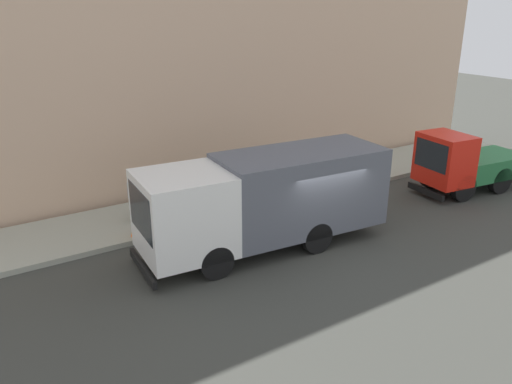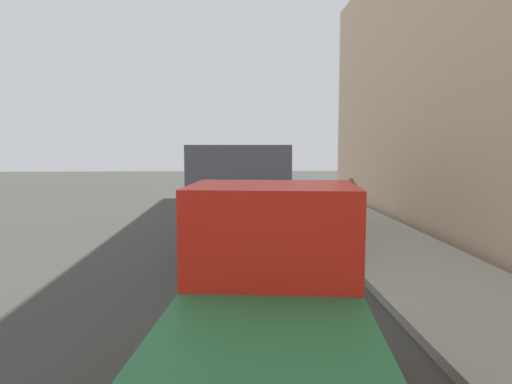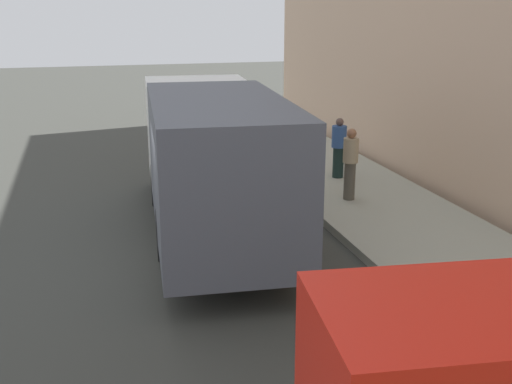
# 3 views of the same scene
# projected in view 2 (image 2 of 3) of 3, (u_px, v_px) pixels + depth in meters

# --- Properties ---
(ground) EXTENTS (80.00, 80.00, 0.00)m
(ground) POSITION_uv_depth(u_px,v_px,m) (225.00, 253.00, 12.49)
(ground) COLOR #383934
(sidewalk) EXTENTS (3.25, 30.00, 0.18)m
(sidewalk) POSITION_uv_depth(u_px,v_px,m) (391.00, 248.00, 12.70)
(sidewalk) COLOR #A1A391
(sidewalk) RESTS_ON ground
(building_facade) EXTENTS (0.50, 30.00, 10.69)m
(building_facade) POSITION_uv_depth(u_px,v_px,m) (475.00, 56.00, 12.26)
(building_facade) COLOR #D5AE8D
(building_facade) RESTS_ON ground
(large_utility_truck) EXTENTS (2.96, 7.99, 2.96)m
(large_utility_truck) POSITION_uv_depth(u_px,v_px,m) (247.00, 187.00, 13.83)
(large_utility_truck) COLOR white
(large_utility_truck) RESTS_ON ground
(small_flatbed_truck) EXTENTS (2.47, 4.94, 2.49)m
(small_flatbed_truck) POSITION_uv_depth(u_px,v_px,m) (268.00, 330.00, 4.40)
(small_flatbed_truck) COLOR red
(small_flatbed_truck) RESTS_ON ground
(pedestrian_walking) EXTENTS (0.45, 0.45, 1.58)m
(pedestrian_walking) POSITION_uv_depth(u_px,v_px,m) (351.00, 198.00, 16.86)
(pedestrian_walking) COLOR black
(pedestrian_walking) RESTS_ON sidewalk
(pedestrian_standing) EXTENTS (0.47, 0.47, 1.68)m
(pedestrian_standing) POSITION_uv_depth(u_px,v_px,m) (351.00, 203.00, 14.97)
(pedestrian_standing) COLOR #504B40
(pedestrian_standing) RESTS_ON sidewalk
(traffic_cone_orange) EXTENTS (0.50, 0.50, 0.72)m
(traffic_cone_orange) POSITION_uv_depth(u_px,v_px,m) (314.00, 209.00, 17.23)
(traffic_cone_orange) COLOR orange
(traffic_cone_orange) RESTS_ON sidewalk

